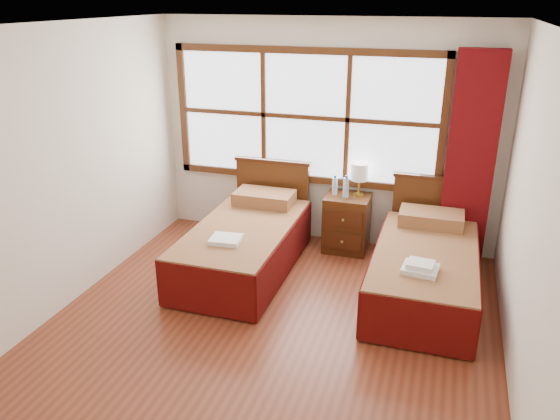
% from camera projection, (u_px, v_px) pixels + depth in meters
% --- Properties ---
extents(floor, '(4.50, 4.50, 0.00)m').
position_uv_depth(floor, '(264.00, 338.00, 4.79)').
color(floor, brown).
rests_on(floor, ground).
extents(ceiling, '(4.50, 4.50, 0.00)m').
position_uv_depth(ceiling, '(260.00, 26.00, 3.84)').
color(ceiling, white).
rests_on(ceiling, wall_back).
extents(wall_back, '(4.00, 0.00, 4.00)m').
position_uv_depth(wall_back, '(326.00, 135.00, 6.31)').
color(wall_back, silver).
rests_on(wall_back, floor).
extents(wall_left, '(0.00, 4.50, 4.50)m').
position_uv_depth(wall_left, '(51.00, 176.00, 4.88)').
color(wall_left, silver).
rests_on(wall_left, floor).
extents(wall_right, '(0.00, 4.50, 4.50)m').
position_uv_depth(wall_right, '(536.00, 230.00, 3.76)').
color(wall_right, silver).
rests_on(wall_right, floor).
extents(window, '(3.16, 0.06, 1.56)m').
position_uv_depth(window, '(305.00, 117.00, 6.28)').
color(window, white).
rests_on(window, wall_back).
extents(curtain, '(0.50, 0.16, 2.30)m').
position_uv_depth(curtain, '(470.00, 161.00, 5.79)').
color(curtain, '#63090D').
rests_on(curtain, wall_back).
extents(bed_left, '(1.01, 2.03, 0.98)m').
position_uv_depth(bed_left, '(245.00, 243.00, 5.92)').
color(bed_left, '#401E0D').
rests_on(bed_left, floor).
extents(bed_right, '(0.99, 2.01, 0.95)m').
position_uv_depth(bed_right, '(425.00, 268.00, 5.39)').
color(bed_right, '#401E0D').
rests_on(bed_right, floor).
extents(nightstand, '(0.50, 0.49, 0.67)m').
position_uv_depth(nightstand, '(347.00, 223.00, 6.35)').
color(nightstand, '#4A2610').
rests_on(nightstand, floor).
extents(towels_left, '(0.32, 0.29, 0.05)m').
position_uv_depth(towels_left, '(226.00, 239.00, 5.42)').
color(towels_left, white).
rests_on(towels_left, bed_left).
extents(towels_right, '(0.33, 0.30, 0.09)m').
position_uv_depth(towels_right, '(420.00, 268.00, 4.85)').
color(towels_right, white).
rests_on(towels_right, bed_right).
extents(lamp, '(0.20, 0.20, 0.38)m').
position_uv_depth(lamp, '(360.00, 173.00, 6.15)').
color(lamp, gold).
rests_on(lamp, nightstand).
extents(bottle_near, '(0.06, 0.06, 0.23)m').
position_uv_depth(bottle_near, '(335.00, 186.00, 6.23)').
color(bottle_near, silver).
rests_on(bottle_near, nightstand).
extents(bottle_far, '(0.07, 0.07, 0.26)m').
position_uv_depth(bottle_far, '(346.00, 187.00, 6.15)').
color(bottle_far, silver).
rests_on(bottle_far, nightstand).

